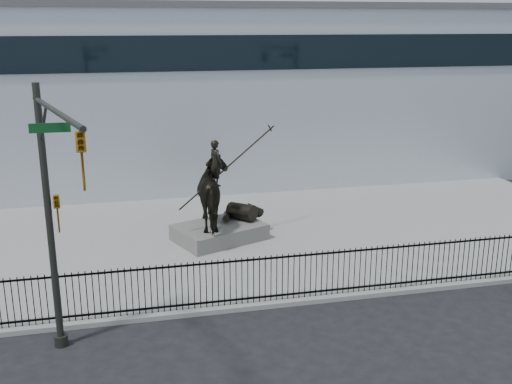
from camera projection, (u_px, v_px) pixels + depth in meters
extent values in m
plane|color=black|center=(312.00, 321.00, 17.41)|extent=(120.00, 120.00, 0.00)
cube|color=gray|center=(258.00, 237.00, 23.95)|extent=(30.00, 12.00, 0.15)
cube|color=silver|center=(208.00, 91.00, 34.93)|extent=(44.00, 14.00, 9.00)
cube|color=black|center=(300.00, 293.00, 18.50)|extent=(22.00, 0.05, 0.05)
cube|color=black|center=(300.00, 256.00, 18.16)|extent=(22.00, 0.05, 0.05)
cube|color=black|center=(300.00, 275.00, 18.34)|extent=(22.00, 0.03, 1.50)
cube|color=#54524D|center=(219.00, 232.00, 23.41)|extent=(3.86, 3.31, 0.61)
imported|color=black|center=(219.00, 193.00, 22.97)|extent=(3.02, 3.22, 2.60)
imported|color=black|center=(216.00, 163.00, 22.58)|extent=(0.63, 0.75, 1.76)
cylinder|color=black|center=(226.00, 168.00, 22.91)|extent=(3.89, 1.63, 2.64)
cylinder|color=#262923|center=(61.00, 340.00, 16.06)|extent=(0.36, 0.36, 0.30)
cylinder|color=#262923|center=(49.00, 222.00, 15.14)|extent=(0.18, 0.18, 7.00)
cylinder|color=#262923|center=(55.00, 111.00, 12.42)|extent=(1.47, 4.84, 0.12)
imported|color=#B17313|center=(82.00, 161.00, 10.73)|extent=(0.18, 0.22, 1.10)
imported|color=#B17313|center=(58.00, 214.00, 15.13)|extent=(0.16, 0.20, 1.00)
cube|color=#0C3F19|center=(50.00, 128.00, 13.38)|extent=(0.90, 0.03, 0.22)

